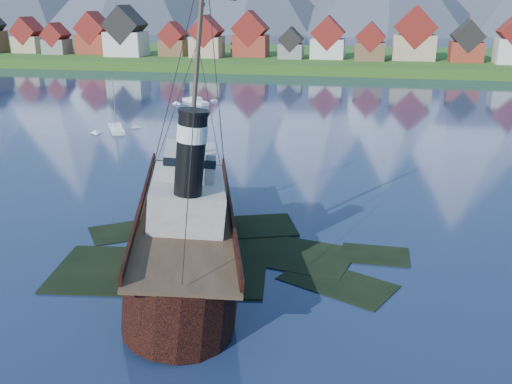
# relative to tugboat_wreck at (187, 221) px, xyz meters

# --- Properties ---
(ground) EXTENTS (1400.00, 1400.00, 0.00)m
(ground) POSITION_rel_tugboat_wreck_xyz_m (1.70, -1.68, -3.33)
(ground) COLOR #16233F
(ground) RESTS_ON ground
(shoal) EXTENTS (31.71, 21.24, 1.14)m
(shoal) POSITION_rel_tugboat_wreck_xyz_m (3.48, 0.47, -3.68)
(shoal) COLOR black
(shoal) RESTS_ON ground
(shore_bank) EXTENTS (600.00, 80.00, 3.20)m
(shore_bank) POSITION_rel_tugboat_wreck_xyz_m (1.70, 168.32, -3.33)
(shore_bank) COLOR #1C4F16
(shore_bank) RESTS_ON ground
(seawall) EXTENTS (600.00, 2.50, 2.00)m
(seawall) POSITION_rel_tugboat_wreck_xyz_m (1.70, 130.32, -3.33)
(seawall) COLOR #3F3D38
(seawall) RESTS_ON ground
(town) EXTENTS (250.96, 16.69, 17.30)m
(town) POSITION_rel_tugboat_wreck_xyz_m (-31.42, 150.50, 5.65)
(town) COLOR maroon
(town) RESTS_ON ground
(tugboat_wreck) EXTENTS (7.81, 33.66, 26.67)m
(tugboat_wreck) POSITION_rel_tugboat_wreck_xyz_m (0.00, 0.00, 0.00)
(tugboat_wreck) COLOR black
(tugboat_wreck) RESTS_ON ground
(sailboat_a) EXTENTS (5.95, 8.08, 10.00)m
(sailboat_a) POSITION_rel_tugboat_wreck_xyz_m (-28.51, 46.85, -3.11)
(sailboat_a) COLOR silver
(sailboat_a) RESTS_ON ground
(sailboat_c) EXTENTS (7.70, 7.43, 11.03)m
(sailboat_c) POSITION_rel_tugboat_wreck_xyz_m (-23.15, 76.68, -3.09)
(sailboat_c) COLOR silver
(sailboat_c) RESTS_ON ground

